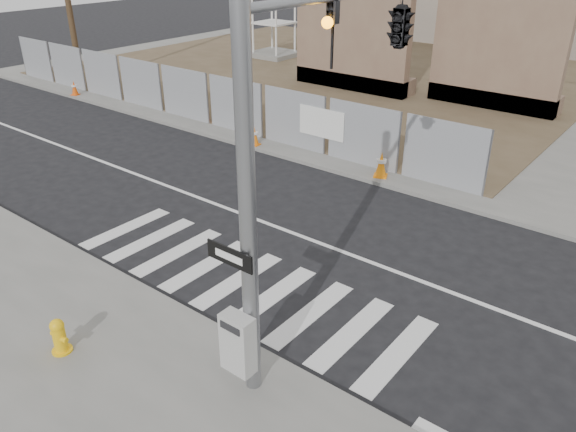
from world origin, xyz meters
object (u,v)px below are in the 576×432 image
Objects in this scene: traffic_cone_a at (74,88)px; traffic_cone_d at (381,165)px; fire_hydrant at (59,336)px; traffic_cone_b at (216,113)px; traffic_cone_c at (254,136)px; signal_pole at (355,79)px.

traffic_cone_d is (16.24, 0.24, 0.07)m from traffic_cone_a.
fire_hydrant is 13.82m from traffic_cone_b.
traffic_cone_b reaches higher than traffic_cone_c.
traffic_cone_b is 1.12× the size of traffic_cone_c.
traffic_cone_a is at bearing -179.15° from traffic_cone_d.
traffic_cone_b is at bearing 174.35° from traffic_cone_d.
traffic_cone_d reaches higher than traffic_cone_b.
traffic_cone_b is 3.12m from traffic_cone_c.
traffic_cone_b is (-10.83, 7.30, -4.28)m from signal_pole.
fire_hydrant is 19.01m from traffic_cone_a.
traffic_cone_c is at bearing 141.53° from signal_pole.
traffic_cone_b is 8.00m from traffic_cone_d.
traffic_cone_b is 0.97× the size of traffic_cone_d.
traffic_cone_c is (11.22, -0.01, 0.01)m from traffic_cone_a.
traffic_cone_b reaches higher than traffic_cone_a.
signal_pole reaches higher than traffic_cone_b.
signal_pole is at bearing 38.62° from fire_hydrant.
traffic_cone_d reaches higher than fire_hydrant.
fire_hydrant is at bearing -33.78° from traffic_cone_a.
traffic_cone_c is (-4.58, 10.56, -0.01)m from fire_hydrant.
traffic_cone_c is at bearing 99.64° from fire_hydrant.
traffic_cone_c is (2.94, -1.04, -0.04)m from traffic_cone_b.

